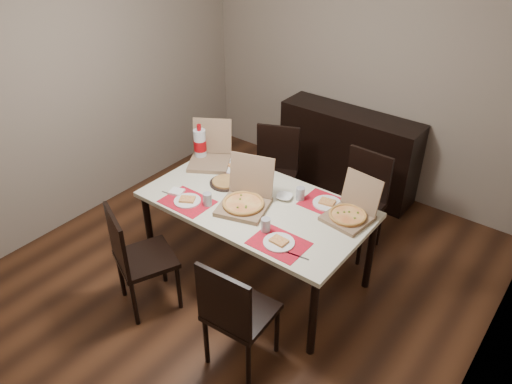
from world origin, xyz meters
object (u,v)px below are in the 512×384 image
at_px(chair_far_left, 275,170).
at_px(dip_bowl, 284,197).
at_px(chair_far_right, 360,198).
at_px(chair_near_right, 235,312).
at_px(pizza_box_center, 245,200).
at_px(chair_near_left, 136,256).
at_px(dining_table, 256,209).
at_px(sideboard, 348,152).
at_px(soda_bottle, 200,145).

bearing_deg(chair_far_left, dip_bowl, -49.80).
relative_size(chair_far_left, chair_far_right, 1.00).
xyz_separation_m(chair_near_right, pizza_box_center, (-0.50, 0.75, 0.30)).
bearing_deg(chair_near_left, chair_far_left, 87.18).
bearing_deg(dip_bowl, dining_table, -128.88).
bearing_deg(dip_bowl, chair_far_left, 130.20).
height_order(sideboard, soda_bottle, soda_bottle).
relative_size(dip_bowl, soda_bottle, 0.38).
bearing_deg(sideboard, chair_near_right, -77.97).
bearing_deg(dining_table, pizza_box_center, -109.80).
bearing_deg(chair_far_left, sideboard, 68.76).
bearing_deg(chair_near_left, soda_bottle, 106.98).
height_order(sideboard, dip_bowl, sideboard).
bearing_deg(chair_far_right, chair_near_right, -90.43).
relative_size(chair_near_right, dip_bowl, 7.16).
bearing_deg(sideboard, pizza_box_center, -88.63).
relative_size(chair_far_left, pizza_box_center, 1.87).
relative_size(dining_table, chair_near_left, 1.94).
bearing_deg(pizza_box_center, dip_bowl, 56.89).
relative_size(chair_far_right, dip_bowl, 7.16).
distance_m(sideboard, dip_bowl, 1.59).
xyz_separation_m(dining_table, soda_bottle, (-0.85, 0.27, 0.21)).
distance_m(sideboard, pizza_box_center, 1.86).
distance_m(chair_far_left, dip_bowl, 0.91).
xyz_separation_m(chair_far_right, pizza_box_center, (-0.52, -1.01, 0.30)).
relative_size(sideboard, pizza_box_center, 3.01).
height_order(dining_table, soda_bottle, soda_bottle).
bearing_deg(soda_bottle, dining_table, -17.52).
height_order(chair_near_left, chair_near_right, same).
relative_size(sideboard, dining_table, 0.83).
bearing_deg(pizza_box_center, sideboard, 91.37).
bearing_deg(chair_far_left, soda_bottle, -126.02).
height_order(chair_far_left, soda_bottle, soda_bottle).
distance_m(dining_table, dip_bowl, 0.25).
bearing_deg(chair_far_left, chair_near_left, -92.82).
relative_size(dining_table, pizza_box_center, 3.62).
relative_size(chair_near_right, chair_far_left, 1.00).
relative_size(sideboard, chair_far_right, 1.61).
relative_size(sideboard, chair_near_right, 1.61).
bearing_deg(chair_near_right, chair_far_right, 89.57).
relative_size(dining_table, chair_near_right, 1.94).
bearing_deg(soda_bottle, pizza_box_center, -24.23).
xyz_separation_m(chair_near_left, soda_bottle, (-0.34, 1.13, 0.38)).
distance_m(chair_far_right, dip_bowl, 0.84).
height_order(chair_near_right, chair_far_right, same).
bearing_deg(pizza_box_center, dining_table, 70.20).
distance_m(chair_near_left, dip_bowl, 1.26).
xyz_separation_m(chair_near_left, dip_bowl, (0.65, 1.04, 0.25)).
bearing_deg(pizza_box_center, soda_bottle, 155.77).
height_order(chair_near_left, chair_far_right, same).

